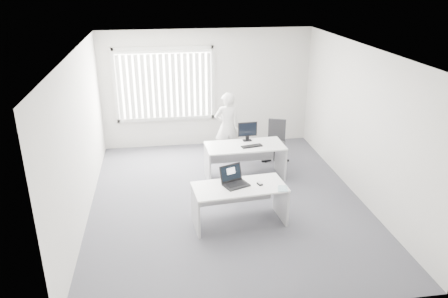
{
  "coord_description": "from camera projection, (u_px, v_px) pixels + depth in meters",
  "views": [
    {
      "loc": [
        -1.15,
        -7.16,
        3.98
      ],
      "look_at": [
        -0.03,
        0.15,
        0.98
      ],
      "focal_mm": 35.0,
      "sensor_mm": 36.0,
      "label": 1
    }
  ],
  "objects": [
    {
      "name": "mouse",
      "position": [
        260.0,
        184.0,
        7.25
      ],
      "size": [
        0.09,
        0.12,
        0.04
      ],
      "primitive_type": null,
      "rotation": [
        0.0,
        0.0,
        0.31
      ],
      "color": "silver",
      "rests_on": "paper_sheet"
    },
    {
      "name": "wall_front",
      "position": [
        269.0,
        218.0,
        4.94
      ],
      "size": [
        5.0,
        0.02,
        2.8
      ],
      "primitive_type": "cube",
      "color": "beige",
      "rests_on": "ground"
    },
    {
      "name": "desk_far",
      "position": [
        245.0,
        154.0,
        8.94
      ],
      "size": [
        1.62,
        0.81,
        0.72
      ],
      "rotation": [
        0.0,
        0.0,
        0.04
      ],
      "color": "white",
      "rests_on": "ground"
    },
    {
      "name": "laptop",
      "position": [
        236.0,
        177.0,
        7.17
      ],
      "size": [
        0.51,
        0.48,
        0.31
      ],
      "primitive_type": null,
      "rotation": [
        0.0,
        0.0,
        0.38
      ],
      "color": "black",
      "rests_on": "desk_near"
    },
    {
      "name": "ground",
      "position": [
        227.0,
        200.0,
        8.21
      ],
      "size": [
        6.0,
        6.0,
        0.0
      ],
      "primitive_type": "plane",
      "color": "#5A5962",
      "rests_on": "ground"
    },
    {
      "name": "blinds",
      "position": [
        165.0,
        86.0,
        10.16
      ],
      "size": [
        2.2,
        0.1,
        1.5
      ],
      "primitive_type": null,
      "color": "white",
      "rests_on": "wall_back"
    },
    {
      "name": "paper_sheet",
      "position": [
        260.0,
        185.0,
        7.24
      ],
      "size": [
        0.31,
        0.22,
        0.0
      ],
      "primitive_type": "cube",
      "rotation": [
        0.0,
        0.0,
        -0.04
      ],
      "color": "silver",
      "rests_on": "desk_near"
    },
    {
      "name": "person",
      "position": [
        227.0,
        126.0,
        9.78
      ],
      "size": [
        0.58,
        0.4,
        1.56
      ],
      "primitive_type": "imported",
      "rotation": [
        0.0,
        0.0,
        3.18
      ],
      "color": "silver",
      "rests_on": "ground"
    },
    {
      "name": "booklet",
      "position": [
        283.0,
        189.0,
        7.12
      ],
      "size": [
        0.2,
        0.25,
        0.01
      ],
      "primitive_type": "cube",
      "rotation": [
        0.0,
        0.0,
        -0.24
      ],
      "color": "white",
      "rests_on": "desk_near"
    },
    {
      "name": "wall_right",
      "position": [
        361.0,
        123.0,
        8.04
      ],
      "size": [
        0.02,
        6.0,
        2.8
      ],
      "primitive_type": "cube",
      "color": "beige",
      "rests_on": "ground"
    },
    {
      "name": "desk_near",
      "position": [
        239.0,
        197.0,
        7.29
      ],
      "size": [
        1.59,
        0.85,
        0.7
      ],
      "rotation": [
        0.0,
        0.0,
        0.09
      ],
      "color": "white",
      "rests_on": "ground"
    },
    {
      "name": "wall_left",
      "position": [
        80.0,
        138.0,
        7.33
      ],
      "size": [
        0.02,
        6.0,
        2.8
      ],
      "primitive_type": "cube",
      "color": "beige",
      "rests_on": "ground"
    },
    {
      "name": "monitor",
      "position": [
        247.0,
        132.0,
        9.02
      ],
      "size": [
        0.41,
        0.14,
        0.4
      ],
      "primitive_type": null,
      "rotation": [
        0.0,
        0.0,
        0.06
      ],
      "color": "black",
      "rests_on": "desk_far"
    },
    {
      "name": "office_chair",
      "position": [
        275.0,
        148.0,
        9.87
      ],
      "size": [
        0.69,
        0.69,
        0.93
      ],
      "rotation": [
        0.0,
        0.0,
        -0.38
      ],
      "color": "black",
      "rests_on": "ground"
    },
    {
      "name": "window",
      "position": [
        165.0,
        84.0,
        10.2
      ],
      "size": [
        2.32,
        0.06,
        1.76
      ],
      "primitive_type": "cube",
      "color": "beige",
      "rests_on": "wall_back"
    },
    {
      "name": "wall_back",
      "position": [
        207.0,
        89.0,
        10.43
      ],
      "size": [
        5.0,
        0.02,
        2.8
      ],
      "primitive_type": "cube",
      "color": "beige",
      "rests_on": "ground"
    },
    {
      "name": "keyboard",
      "position": [
        252.0,
        146.0,
        8.79
      ],
      "size": [
        0.45,
        0.22,
        0.02
      ],
      "primitive_type": "cube",
      "rotation": [
        0.0,
        0.0,
        0.19
      ],
      "color": "black",
      "rests_on": "desk_far"
    },
    {
      "name": "ceiling",
      "position": [
        227.0,
        50.0,
        7.16
      ],
      "size": [
        5.0,
        6.0,
        0.02
      ],
      "primitive_type": "cube",
      "color": "white",
      "rests_on": "wall_back"
    }
  ]
}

